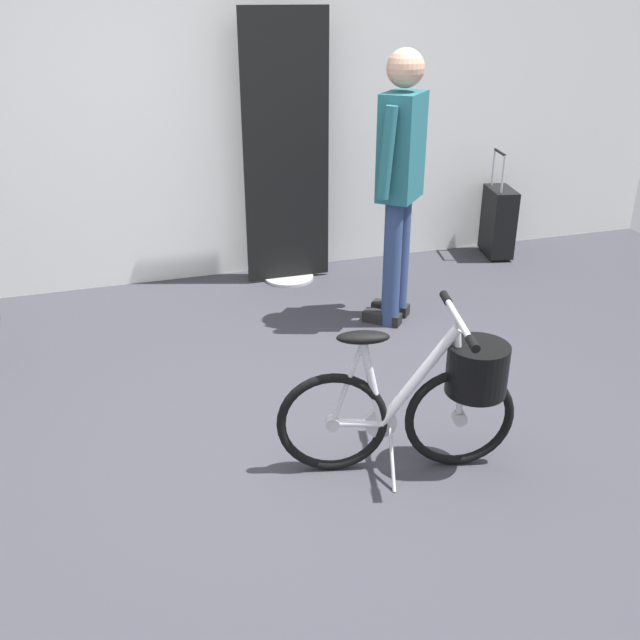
# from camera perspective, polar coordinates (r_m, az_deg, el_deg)

# --- Properties ---
(ground_plane) EXTENTS (7.45, 7.45, 0.00)m
(ground_plane) POSITION_cam_1_polar(r_m,az_deg,el_deg) (3.29, -1.01, -10.72)
(ground_plane) COLOR #38383F
(back_wall) EXTENTS (7.45, 0.10, 3.04)m
(back_wall) POSITION_cam_1_polar(r_m,az_deg,el_deg) (5.06, -9.63, 20.10)
(back_wall) COLOR white
(back_wall) RESTS_ON ground_plane
(floor_banner_stand) EXTENTS (0.60, 0.36, 1.85)m
(floor_banner_stand) POSITION_cam_1_polar(r_m,az_deg,el_deg) (4.97, -2.70, 12.32)
(floor_banner_stand) COLOR #B7B7BC
(floor_banner_stand) RESTS_ON ground_plane
(folding_bike_foreground) EXTENTS (1.01, 0.52, 0.74)m
(folding_bike_foreground) POSITION_cam_1_polar(r_m,az_deg,el_deg) (3.05, 8.66, -5.99)
(folding_bike_foreground) COLOR black
(folding_bike_foreground) RESTS_ON ground_plane
(visitor_near_wall) EXTENTS (0.39, 0.41, 1.64)m
(visitor_near_wall) POSITION_cam_1_polar(r_m,az_deg,el_deg) (4.28, 6.45, 11.56)
(visitor_near_wall) COLOR navy
(visitor_near_wall) RESTS_ON ground_plane
(rolling_suitcase) EXTENTS (0.25, 0.39, 0.83)m
(rolling_suitcase) POSITION_cam_1_polar(r_m,az_deg,el_deg) (5.78, 14.17, 7.74)
(rolling_suitcase) COLOR black
(rolling_suitcase) RESTS_ON ground_plane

